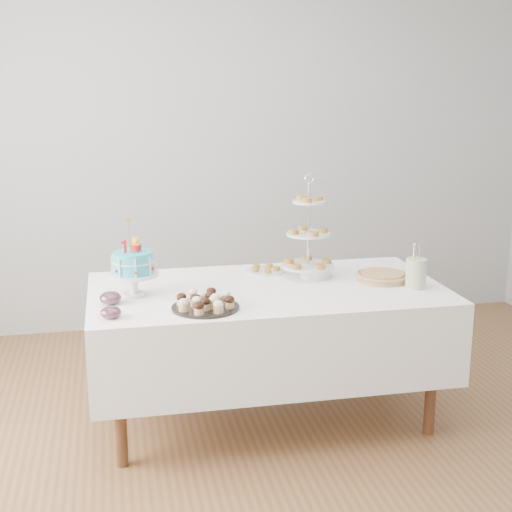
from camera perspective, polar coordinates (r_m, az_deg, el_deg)
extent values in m
plane|color=brown|center=(3.91, 1.84, -14.64)|extent=(5.00, 5.00, 0.00)
cube|color=#9B9DA0|center=(5.43, -3.04, 8.38)|extent=(5.00, 0.04, 2.70)
cube|color=#9B9DA0|center=(1.65, 18.71, -5.15)|extent=(5.00, 0.04, 2.70)
cube|color=white|center=(3.96, 0.88, -5.65)|extent=(1.92, 1.02, 0.45)
cylinder|color=brown|center=(3.61, -10.86, -11.51)|extent=(0.06, 0.06, 0.67)
cylinder|color=brown|center=(3.97, 13.88, -9.29)|extent=(0.06, 0.06, 0.67)
cylinder|color=brown|center=(4.29, -11.06, -7.32)|extent=(0.06, 0.06, 0.67)
cylinder|color=brown|center=(4.60, 9.93, -5.83)|extent=(0.06, 0.06, 0.67)
cylinder|color=#2EB4CB|center=(3.75, -9.81, -0.50)|extent=(0.21, 0.21, 0.11)
torus|color=silver|center=(3.75, -9.82, -0.42)|extent=(0.22, 0.22, 0.01)
cube|color=red|center=(3.72, -10.43, 0.76)|extent=(0.02, 0.01, 0.07)
cylinder|color=#397FF2|center=(3.71, -8.96, 0.79)|extent=(0.01, 0.01, 0.07)
cylinder|color=silver|center=(3.75, -10.09, 1.61)|extent=(0.00, 0.00, 0.16)
cylinder|color=gold|center=(3.73, -10.15, 2.88)|extent=(0.04, 0.04, 0.01)
cylinder|color=black|center=(3.54, -4.06, -4.13)|extent=(0.34, 0.34, 0.01)
ellipsoid|color=black|center=(3.52, -5.14, -3.44)|extent=(0.05, 0.05, 0.04)
ellipsoid|color=#F4E2BD|center=(3.54, -3.02, -3.32)|extent=(0.05, 0.05, 0.04)
cylinder|color=tan|center=(4.08, 10.06, -1.73)|extent=(0.28, 0.28, 0.03)
cylinder|color=#A87F41|center=(4.07, 10.07, -1.44)|extent=(0.24, 0.24, 0.02)
torus|color=tan|center=(4.07, 10.07, -1.50)|extent=(0.30, 0.30, 0.02)
cylinder|color=silver|center=(4.05, 4.22, 2.07)|extent=(0.02, 0.02, 0.54)
cylinder|color=silver|center=(4.10, 4.17, -0.77)|extent=(0.31, 0.31, 0.01)
cylinder|color=silver|center=(4.05, 4.21, 1.76)|extent=(0.25, 0.25, 0.01)
cylinder|color=silver|center=(4.02, 4.26, 4.35)|extent=(0.19, 0.19, 0.01)
torus|color=silver|center=(4.00, 4.29, 6.16)|extent=(0.06, 0.01, 0.06)
cylinder|color=silver|center=(4.10, 4.76, -1.23)|extent=(0.17, 0.17, 0.07)
cylinder|color=silver|center=(4.20, 0.73, -1.21)|extent=(0.23, 0.23, 0.01)
ellipsoid|color=silver|center=(3.46, -11.54, -4.44)|extent=(0.10, 0.10, 0.06)
cylinder|color=#5D0719|center=(3.46, -11.54, -4.52)|extent=(0.07, 0.07, 0.03)
ellipsoid|color=silver|center=(3.67, -11.58, -3.30)|extent=(0.11, 0.11, 0.07)
cylinder|color=#5D0719|center=(3.67, -11.57, -3.38)|extent=(0.08, 0.08, 0.03)
cylinder|color=silver|center=(3.96, 12.68, -1.36)|extent=(0.11, 0.11, 0.16)
cylinder|color=silver|center=(3.99, 13.37, -1.07)|extent=(0.01, 0.01, 0.09)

